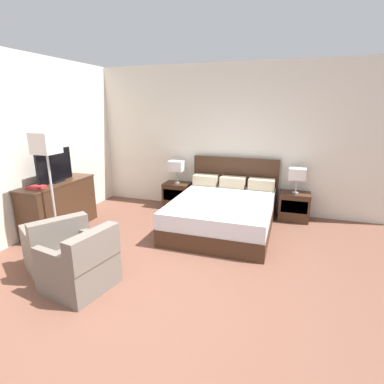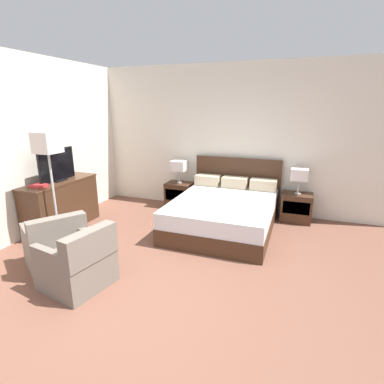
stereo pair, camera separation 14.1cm
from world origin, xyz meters
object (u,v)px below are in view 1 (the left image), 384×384
object	(u,v)px
nightstand_right	(294,206)
table_lamp_left	(177,166)
floor_lamp	(47,152)
armchair_companion	(81,266)
tv	(55,166)
nightstand_left	(177,195)
armchair_by_window	(57,248)
dresser	(59,205)
table_lamp_right	(297,174)
bed	(224,211)
book_red_cover	(37,187)

from	to	relation	value
nightstand_right	table_lamp_left	size ratio (longest dim) A/B	1.16
nightstand_right	floor_lamp	bearing A→B (deg)	-146.32
armchair_companion	floor_lamp	bearing A→B (deg)	142.84
table_lamp_left	tv	size ratio (longest dim) A/B	0.63
nightstand_left	tv	size ratio (longest dim) A/B	0.72
tv	armchair_companion	distance (m)	2.17
table_lamp_left	armchair_by_window	size ratio (longest dim) A/B	0.49
dresser	armchair_companion	world-z (taller)	dresser
table_lamp_left	armchair_by_window	world-z (taller)	table_lamp_left
table_lamp_right	tv	world-z (taller)	tv
table_lamp_right	tv	distance (m)	4.19
bed	armchair_by_window	distance (m)	2.70
table_lamp_left	tv	distance (m)	2.29
armchair_companion	nightstand_left	bearing A→B (deg)	90.22
armchair_by_window	book_red_cover	bearing A→B (deg)	143.37
nightstand_right	armchair_by_window	distance (m)	4.06
table_lamp_right	book_red_cover	distance (m)	4.38
table_lamp_left	book_red_cover	size ratio (longest dim) A/B	2.20
nightstand_left	table_lamp_right	xyz separation A→B (m)	(2.33, 0.00, 0.62)
table_lamp_right	armchair_by_window	distance (m)	4.10
bed	book_red_cover	bearing A→B (deg)	-152.26
nightstand_left	table_lamp_right	world-z (taller)	table_lamp_right
table_lamp_right	armchair_companion	size ratio (longest dim) A/B	0.58
nightstand_left	armchair_companion	bearing A→B (deg)	-89.78
book_red_cover	armchair_by_window	distance (m)	1.25
floor_lamp	armchair_companion	bearing A→B (deg)	-37.16
nightstand_left	table_lamp_left	xyz separation A→B (m)	(0.00, 0.00, 0.62)
table_lamp_left	armchair_by_window	xyz separation A→B (m)	(-0.59, -2.82, -0.60)
bed	floor_lamp	bearing A→B (deg)	-146.16
bed	dresser	world-z (taller)	bed
tv	armchair_by_window	bearing A→B (deg)	-50.54
book_red_cover	armchair_companion	xyz separation A→B (m)	(1.49, -0.94, -0.58)
nightstand_right	tv	size ratio (longest dim) A/B	0.72
armchair_companion	floor_lamp	size ratio (longest dim) A/B	0.47
bed	nightstand_left	xyz separation A→B (m)	(-1.16, 0.77, -0.03)
table_lamp_left	floor_lamp	size ratio (longest dim) A/B	0.27
table_lamp_right	tv	bearing A→B (deg)	-155.40
nightstand_left	book_red_cover	bearing A→B (deg)	-124.43
table_lamp_right	book_red_cover	bearing A→B (deg)	-150.46
armchair_by_window	tv	bearing A→B (deg)	129.46
tv	floor_lamp	world-z (taller)	floor_lamp
tv	armchair_companion	size ratio (longest dim) A/B	0.93
dresser	book_red_cover	distance (m)	0.60
nightstand_right	armchair_by_window	world-z (taller)	armchair_by_window
table_lamp_right	dresser	world-z (taller)	table_lamp_right
book_red_cover	armchair_companion	world-z (taller)	book_red_cover
dresser	tv	world-z (taller)	tv
dresser	book_red_cover	xyz separation A→B (m)	(0.00, -0.41, 0.43)
table_lamp_left	table_lamp_right	world-z (taller)	same
bed	armchair_companion	world-z (taller)	bed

